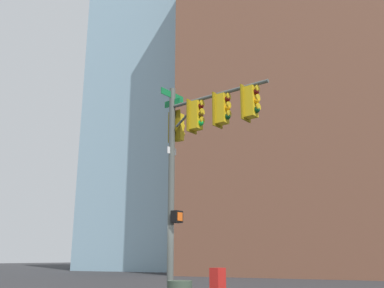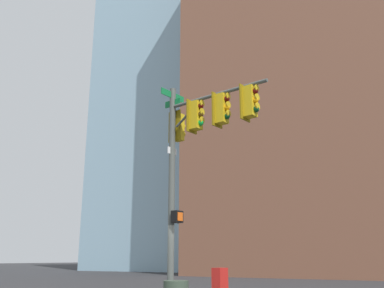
% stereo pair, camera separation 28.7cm
% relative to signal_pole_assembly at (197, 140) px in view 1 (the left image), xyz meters
% --- Properties ---
extents(signal_pole_assembly, '(4.18, 1.35, 7.44)m').
position_rel_signal_pole_assembly_xyz_m(signal_pole_assembly, '(0.00, 0.00, 0.00)').
color(signal_pole_assembly, '#4C514C').
rests_on(signal_pole_assembly, ground_plane).
extents(newspaper_box, '(0.53, 0.63, 1.05)m').
position_rel_signal_pole_assembly_xyz_m(newspaper_box, '(1.27, -4.22, -4.80)').
color(newspaper_box, red).
rests_on(newspaper_box, ground_plane).
extents(building_brick_nearside, '(21.73, 21.47, 37.40)m').
position_rel_signal_pole_assembly_xyz_m(building_brick_nearside, '(1.48, -29.72, 13.38)').
color(building_brick_nearside, brown).
rests_on(building_brick_nearside, ground_plane).
extents(building_brick_midblock, '(21.08, 19.43, 28.72)m').
position_rel_signal_pole_assembly_xyz_m(building_brick_midblock, '(7.37, -36.92, 9.04)').
color(building_brick_midblock, '#4C3328').
rests_on(building_brick_midblock, ground_plane).
extents(building_glass_tower, '(31.79, 31.86, 56.01)m').
position_rel_signal_pole_assembly_xyz_m(building_glass_tower, '(14.81, -42.08, 22.68)').
color(building_glass_tower, '#8CB2C6').
rests_on(building_glass_tower, ground_plane).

